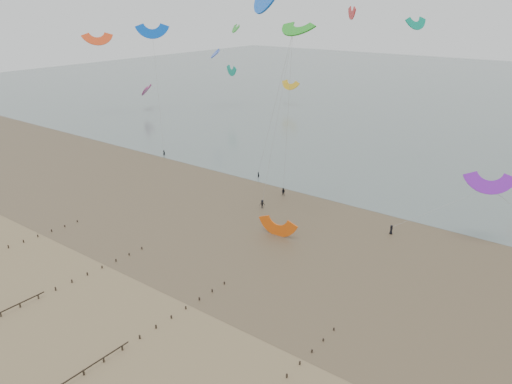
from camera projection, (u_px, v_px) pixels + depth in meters
ground at (142, 313)px, 65.75m from camera, size 500.00×500.00×0.00m
sea_and_shore at (269, 220)px, 93.63m from camera, size 500.00×665.00×0.03m
kitesurfer_lead at (258, 175)px, 115.62m from camera, size 0.62×0.48×1.50m
kitesurfers at (393, 216)px, 93.20m from camera, size 110.84×22.81×1.78m
grounded_kite at (277, 235)px, 87.51m from camera, size 6.71×5.38×3.53m
kites_airborne at (348, 69)px, 133.94m from camera, size 260.12×111.19×41.10m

